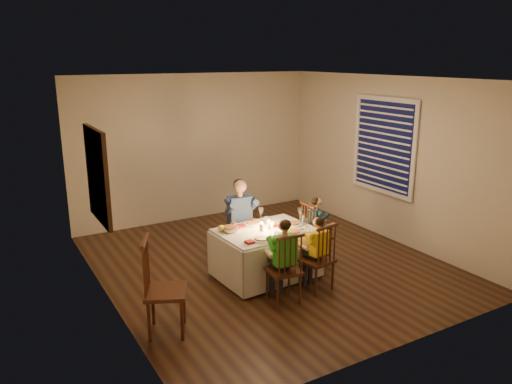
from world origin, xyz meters
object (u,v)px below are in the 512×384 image
dining_table (266,243)px  child_yellow (316,289)px  chair_extra (168,332)px  chair_adult (241,260)px  chair_end (315,262)px  serving_bowl (231,229)px  adult (241,260)px  child_green (283,301)px  chair_near_left (283,301)px  child_teal (315,262)px  chair_near_right (316,289)px

dining_table → child_yellow: 0.89m
chair_extra → chair_adult: bearing=-25.3°
chair_end → child_yellow: child_yellow is taller
serving_bowl → chair_extra: bearing=-144.8°
chair_end → adult: (-0.89, 0.62, 0.00)m
child_green → serving_bowl: bearing=-68.8°
chair_near_left → child_teal: bearing=-138.0°
dining_table → adult: 0.82m
adult → chair_end: bearing=-29.2°
dining_table → adult: size_ratio=1.09×
chair_end → chair_extra: 2.63m
dining_table → chair_near_right: size_ratio=1.47×
chair_adult → chair_end: size_ratio=1.00×
adult → child_green: (-0.17, -1.39, 0.00)m
serving_bowl → chair_near_left: bearing=-74.6°
chair_near_right → chair_extra: 2.00m
dining_table → chair_adult: (-0.02, 0.66, -0.47)m
dining_table → chair_near_right: (0.35, -0.66, -0.47)m
dining_table → chair_near_right: bearing=-65.4°
dining_table → chair_near_right: 0.89m
chair_near_right → child_yellow: bearing=-9.1°
dining_table → chair_near_left: 0.88m
chair_end → adult: adult is taller
chair_adult → child_green: 1.40m
adult → chair_adult: bearing=0.0°
child_yellow → child_teal: (0.52, 0.71, 0.00)m
chair_extra → serving_bowl: 1.64m
adult → child_yellow: 1.38m
child_green → child_teal: size_ratio=1.08×
chair_extra → dining_table: bearing=-42.4°
dining_table → child_green: (-0.19, -0.72, -0.47)m
child_teal → chair_extra: bearing=108.5°
chair_end → child_green: (-1.06, -0.77, 0.00)m
chair_near_left → child_yellow: child_yellow is taller
adult → child_green: bearing=-91.5°
chair_adult → chair_near_right: 1.38m
dining_table → chair_adult: 0.82m
chair_adult → serving_bowl: size_ratio=3.82×
chair_end → child_teal: (0.00, 0.00, 0.00)m
serving_bowl → child_yellow: bearing=-47.0°
adult → serving_bowl: serving_bowl is taller
child_yellow → child_teal: 0.89m
child_teal → serving_bowl: 1.48m
chair_near_left → adult: 1.40m
dining_table → child_yellow: dining_table is taller
chair_near_left → child_yellow: 0.54m
child_teal → serving_bowl: size_ratio=4.11×
dining_table → chair_near_right: dining_table is taller
child_yellow → chair_extra: bearing=-8.5°
dining_table → adult: dining_table is taller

